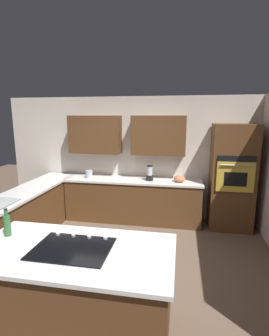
% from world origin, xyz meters
% --- Properties ---
extents(ground_plane, '(14.00, 14.00, 0.00)m').
position_xyz_m(ground_plane, '(0.00, 0.00, 0.00)').
color(ground_plane, brown).
extents(wall_back, '(6.00, 0.44, 2.60)m').
position_xyz_m(wall_back, '(0.08, -2.04, 1.44)').
color(wall_back, silver).
rests_on(wall_back, ground).
extents(lower_cabinets_back, '(2.80, 0.60, 0.86)m').
position_xyz_m(lower_cabinets_back, '(0.10, -1.72, 0.43)').
color(lower_cabinets_back, brown).
rests_on(lower_cabinets_back, ground).
extents(countertop_back, '(2.84, 0.64, 0.04)m').
position_xyz_m(countertop_back, '(0.10, -1.72, 0.88)').
color(countertop_back, silver).
rests_on(countertop_back, lower_cabinets_back).
extents(lower_cabinets_side, '(0.60, 2.90, 0.86)m').
position_xyz_m(lower_cabinets_side, '(1.82, -0.55, 0.43)').
color(lower_cabinets_side, brown).
rests_on(lower_cabinets_side, ground).
extents(countertop_side, '(0.64, 2.94, 0.04)m').
position_xyz_m(countertop_side, '(1.82, -0.55, 0.88)').
color(countertop_side, silver).
rests_on(countertop_side, lower_cabinets_side).
extents(island_base, '(1.93, 0.95, 0.86)m').
position_xyz_m(island_base, '(0.17, 1.17, 0.43)').
color(island_base, brown).
rests_on(island_base, ground).
extents(island_top, '(2.01, 1.03, 0.04)m').
position_xyz_m(island_top, '(0.17, 1.17, 0.88)').
color(island_top, silver).
rests_on(island_top, island_base).
extents(wall_oven, '(0.80, 0.66, 2.05)m').
position_xyz_m(wall_oven, '(-1.85, -1.72, 1.03)').
color(wall_oven, brown).
rests_on(wall_oven, ground).
extents(cooktop, '(0.76, 0.56, 0.03)m').
position_xyz_m(cooktop, '(0.17, 1.17, 0.91)').
color(cooktop, black).
rests_on(cooktop, island_top).
extents(blender, '(0.15, 0.15, 0.32)m').
position_xyz_m(blender, '(-0.25, -1.69, 1.04)').
color(blender, black).
rests_on(blender, countertop_back).
extents(mixing_bowl, '(0.24, 0.24, 0.13)m').
position_xyz_m(mixing_bowl, '(-0.85, -1.69, 0.97)').
color(mixing_bowl, '#CC724C').
rests_on(mixing_bowl, countertop_back).
extents(kettle, '(0.15, 0.15, 0.16)m').
position_xyz_m(kettle, '(1.05, -1.69, 0.98)').
color(kettle, '#B7BABF').
rests_on(kettle, countertop_back).
extents(oil_bottle, '(0.07, 0.07, 0.31)m').
position_xyz_m(oil_bottle, '(0.98, 1.02, 1.03)').
color(oil_bottle, '#336B38').
rests_on(oil_bottle, island_top).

